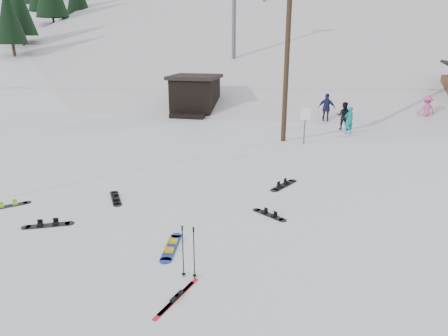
# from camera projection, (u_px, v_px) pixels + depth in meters

# --- Properties ---
(ground) EXTENTS (200.00, 200.00, 0.00)m
(ground) POSITION_uv_depth(u_px,v_px,m) (139.00, 284.00, 8.84)
(ground) COLOR white
(ground) RESTS_ON ground
(ski_slope) EXTENTS (60.00, 85.24, 65.97)m
(ski_slope) POSITION_uv_depth(u_px,v_px,m) (289.00, 153.00, 63.55)
(ski_slope) COLOR silver
(ski_slope) RESTS_ON ground
(ridge_left) EXTENTS (47.54, 95.03, 58.38)m
(ridge_left) POSITION_uv_depth(u_px,v_px,m) (61.00, 145.00, 64.38)
(ridge_left) COLOR white
(ridge_left) RESTS_ON ground
(treeline_left) EXTENTS (20.00, 64.00, 10.00)m
(treeline_left) POSITION_uv_depth(u_px,v_px,m) (28.00, 80.00, 53.16)
(treeline_left) COLOR black
(treeline_left) RESTS_ON ground
(treeline_crest) EXTENTS (50.00, 6.00, 10.00)m
(treeline_crest) POSITION_uv_depth(u_px,v_px,m) (302.00, 64.00, 88.64)
(treeline_crest) COLOR black
(treeline_crest) RESTS_ON ski_slope
(utility_pole) EXTENTS (2.00, 0.26, 9.00)m
(utility_pole) POSITION_uv_depth(u_px,v_px,m) (287.00, 50.00, 19.97)
(utility_pole) COLOR #3A2819
(utility_pole) RESTS_ON ground
(trail_sign) EXTENTS (0.50, 0.09, 1.85)m
(trail_sign) POSITION_uv_depth(u_px,v_px,m) (305.00, 119.00, 20.39)
(trail_sign) COLOR #595B60
(trail_sign) RESTS_ON ground
(lift_hut) EXTENTS (3.40, 4.10, 2.75)m
(lift_hut) POSITION_uv_depth(u_px,v_px,m) (195.00, 95.00, 28.91)
(lift_hut) COLOR black
(lift_hut) RESTS_ON ground
(lift_tower_near) EXTENTS (2.20, 0.36, 8.00)m
(lift_tower_near) POSITION_uv_depth(u_px,v_px,m) (234.00, 8.00, 35.11)
(lift_tower_near) COLOR #595B60
(lift_tower_near) RESTS_ON ski_slope
(hero_snowboard) EXTENTS (0.48, 1.60, 0.11)m
(hero_snowboard) POSITION_uv_depth(u_px,v_px,m) (171.00, 247.00, 10.37)
(hero_snowboard) COLOR #1839A2
(hero_snowboard) RESTS_ON ground
(hero_skis) EXTENTS (0.49, 1.55, 0.08)m
(hero_skis) POSITION_uv_depth(u_px,v_px,m) (177.00, 298.00, 8.34)
(hero_skis) COLOR red
(hero_skis) RESTS_ON ground
(ski_poles) EXTENTS (0.35, 0.09, 1.28)m
(ski_poles) POSITION_uv_depth(u_px,v_px,m) (188.00, 252.00, 8.90)
(ski_poles) COLOR black
(ski_poles) RESTS_ON ground
(board_scatter_a) EXTENTS (1.34, 0.79, 0.10)m
(board_scatter_a) POSITION_uv_depth(u_px,v_px,m) (48.00, 225.00, 11.60)
(board_scatter_a) COLOR black
(board_scatter_a) RESTS_ON ground
(board_scatter_b) EXTENTS (0.94, 1.29, 0.10)m
(board_scatter_b) POSITION_uv_depth(u_px,v_px,m) (116.00, 198.00, 13.57)
(board_scatter_b) COLOR black
(board_scatter_b) RESTS_ON ground
(board_scatter_c) EXTENTS (1.02, 1.05, 0.10)m
(board_scatter_c) POSITION_uv_depth(u_px,v_px,m) (9.00, 206.00, 12.95)
(board_scatter_c) COLOR black
(board_scatter_c) RESTS_ON ground
(board_scatter_d) EXTENTS (1.12, 0.83, 0.09)m
(board_scatter_d) POSITION_uv_depth(u_px,v_px,m) (269.00, 215.00, 12.30)
(board_scatter_d) COLOR black
(board_scatter_d) RESTS_ON ground
(board_scatter_f) EXTENTS (0.88, 1.47, 0.11)m
(board_scatter_f) POSITION_uv_depth(u_px,v_px,m) (284.00, 185.00, 14.78)
(board_scatter_f) COLOR black
(board_scatter_f) RESTS_ON ground
(skier_teal) EXTENTS (0.67, 0.60, 1.55)m
(skier_teal) POSITION_uv_depth(u_px,v_px,m) (349.00, 120.00, 22.79)
(skier_teal) COLOR #0D8582
(skier_teal) RESTS_ON ground
(skier_dark) EXTENTS (0.92, 0.79, 1.66)m
(skier_dark) POSITION_uv_depth(u_px,v_px,m) (344.00, 116.00, 23.83)
(skier_dark) COLOR black
(skier_dark) RESTS_ON ground
(skier_pink) EXTENTS (1.30, 0.99, 1.78)m
(skier_pink) POSITION_uv_depth(u_px,v_px,m) (426.00, 110.00, 25.49)
(skier_pink) COLOR #D94C94
(skier_pink) RESTS_ON ground
(skier_navy) EXTENTS (1.17, 0.65, 1.89)m
(skier_navy) POSITION_uv_depth(u_px,v_px,m) (327.00, 108.00, 25.74)
(skier_navy) COLOR #1C2047
(skier_navy) RESTS_ON ground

